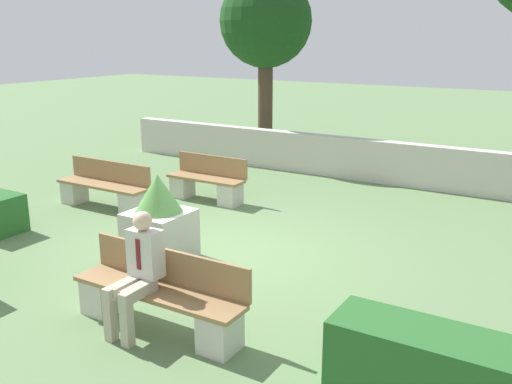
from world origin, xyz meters
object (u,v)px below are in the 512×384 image
at_px(planter_corner_left, 159,221).
at_px(tree_leftmost, 266,23).
at_px(bench_front, 160,299).
at_px(person_seated_man, 138,267).
at_px(bench_left_side, 104,190).
at_px(bench_right_side, 207,184).

xyz_separation_m(planter_corner_left, tree_leftmost, (-2.43, 7.22, 2.90)).
xyz_separation_m(bench_front, person_seated_man, (-0.16, -0.14, 0.40)).
bearing_deg(bench_front, person_seated_man, -137.56).
relative_size(bench_left_side, tree_leftmost, 0.42).
xyz_separation_m(bench_front, bench_right_side, (-2.59, 4.46, -0.02)).
height_order(bench_left_side, bench_right_side, same).
height_order(bench_right_side, planter_corner_left, planter_corner_left).
xyz_separation_m(bench_left_side, bench_right_side, (1.38, 1.43, -0.02)).
bearing_deg(bench_left_side, person_seated_man, -47.43).
height_order(bench_left_side, planter_corner_left, planter_corner_left).
distance_m(person_seated_man, tree_leftmost, 10.06).
xyz_separation_m(bench_front, planter_corner_left, (-1.37, 1.62, 0.23)).
bearing_deg(bench_left_side, tree_leftmost, 80.70).
height_order(bench_front, bench_right_side, same).
relative_size(bench_left_side, person_seated_man, 1.47).
height_order(bench_front, tree_leftmost, tree_leftmost).
relative_size(bench_front, bench_left_side, 1.08).
relative_size(planter_corner_left, tree_leftmost, 0.27).
bearing_deg(person_seated_man, planter_corner_left, 124.59).
relative_size(bench_front, person_seated_man, 1.58).
distance_m(bench_left_side, planter_corner_left, 2.97).
distance_m(bench_left_side, bench_right_side, 1.99).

